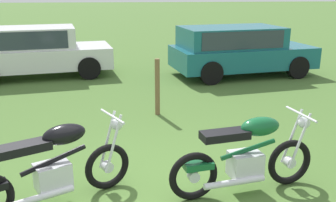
{
  "coord_description": "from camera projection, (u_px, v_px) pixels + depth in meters",
  "views": [
    {
      "loc": [
        -0.15,
        -4.27,
        2.57
      ],
      "look_at": [
        0.47,
        2.06,
        0.66
      ],
      "focal_mm": 41.26,
      "sensor_mm": 36.0,
      "label": 1
    }
  ],
  "objects": [
    {
      "name": "fence_post_wooden",
      "position": [
        157.0,
        87.0,
        7.85
      ],
      "size": [
        0.1,
        0.1,
        1.16
      ],
      "primitive_type": "cylinder",
      "color": "brown",
      "rests_on": "ground"
    },
    {
      "name": "car_teal",
      "position": [
        237.0,
        47.0,
        11.28
      ],
      "size": [
        4.33,
        2.53,
        1.43
      ],
      "rotation": [
        0.0,
        0.0,
        0.18
      ],
      "color": "#19606B",
      "rests_on": "ground"
    },
    {
      "name": "motorcycle_black",
      "position": [
        53.0,
        167.0,
        4.58
      ],
      "size": [
        1.87,
        1.22,
        1.02
      ],
      "rotation": [
        0.0,
        0.0,
        0.5
      ],
      "color": "black",
      "rests_on": "ground"
    },
    {
      "name": "motorcycle_green",
      "position": [
        246.0,
        156.0,
        4.88
      ],
      "size": [
        1.97,
        0.78,
        1.02
      ],
      "rotation": [
        0.0,
        0.0,
        0.2
      ],
      "color": "black",
      "rests_on": "ground"
    },
    {
      "name": "ground_plane",
      "position": [
        147.0,
        199.0,
        4.83
      ],
      "size": [
        120.0,
        120.0,
        0.0
      ],
      "primitive_type": "plane",
      "color": "#476B2D"
    },
    {
      "name": "car_white",
      "position": [
        31.0,
        48.0,
        11.12
      ],
      "size": [
        4.33,
        2.49,
        1.43
      ],
      "rotation": [
        0.0,
        0.0,
        0.19
      ],
      "color": "silver",
      "rests_on": "ground"
    }
  ]
}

